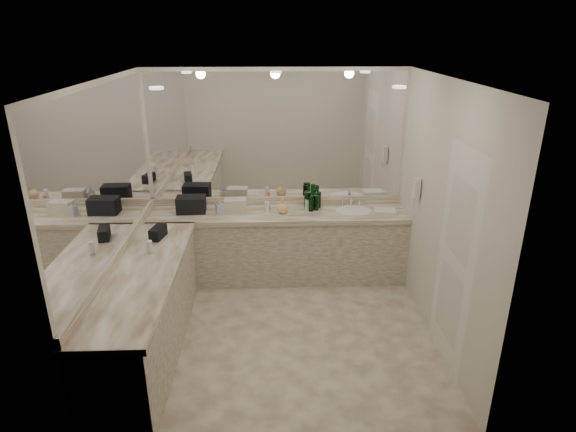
{
  "coord_description": "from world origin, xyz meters",
  "views": [
    {
      "loc": [
        -0.07,
        -4.36,
        3.01
      ],
      "look_at": [
        0.1,
        0.4,
        1.16
      ],
      "focal_mm": 30.0,
      "sensor_mm": 36.0,
      "label": 1
    }
  ],
  "objects_px": {
    "soap_bottle_b": "(219,207)",
    "soap_bottle_c": "(282,206)",
    "black_toiletry_bag": "(191,204)",
    "soap_bottle_a": "(233,204)",
    "cream_cosmetic_case": "(235,205)",
    "hand_towel": "(385,211)",
    "wall_phone": "(417,188)",
    "sink": "(354,211)"
  },
  "relations": [
    {
      "from": "sink",
      "to": "cream_cosmetic_case",
      "type": "bearing_deg",
      "value": 177.64
    },
    {
      "from": "soap_bottle_a",
      "to": "soap_bottle_c",
      "type": "bearing_deg",
      "value": -7.96
    },
    {
      "from": "hand_towel",
      "to": "soap_bottle_b",
      "type": "xyz_separation_m",
      "value": [
        -2.03,
        0.05,
        0.07
      ]
    },
    {
      "from": "black_toiletry_bag",
      "to": "hand_towel",
      "type": "height_order",
      "value": "black_toiletry_bag"
    },
    {
      "from": "sink",
      "to": "soap_bottle_c",
      "type": "bearing_deg",
      "value": -177.34
    },
    {
      "from": "wall_phone",
      "to": "soap_bottle_a",
      "type": "distance_m",
      "value": 2.19
    },
    {
      "from": "wall_phone",
      "to": "black_toiletry_bag",
      "type": "distance_m",
      "value": 2.69
    },
    {
      "from": "cream_cosmetic_case",
      "to": "hand_towel",
      "type": "distance_m",
      "value": 1.85
    },
    {
      "from": "soap_bottle_a",
      "to": "soap_bottle_b",
      "type": "xyz_separation_m",
      "value": [
        -0.16,
        -0.08,
        0.0
      ]
    },
    {
      "from": "wall_phone",
      "to": "soap_bottle_b",
      "type": "height_order",
      "value": "wall_phone"
    },
    {
      "from": "soap_bottle_a",
      "to": "soap_bottle_c",
      "type": "xyz_separation_m",
      "value": [
        0.6,
        -0.08,
        -0.0
      ]
    },
    {
      "from": "hand_towel",
      "to": "soap_bottle_a",
      "type": "distance_m",
      "value": 1.87
    },
    {
      "from": "black_toiletry_bag",
      "to": "soap_bottle_a",
      "type": "bearing_deg",
      "value": 0.96
    },
    {
      "from": "soap_bottle_c",
      "to": "cream_cosmetic_case",
      "type": "bearing_deg",
      "value": 170.12
    },
    {
      "from": "sink",
      "to": "cream_cosmetic_case",
      "type": "distance_m",
      "value": 1.47
    },
    {
      "from": "wall_phone",
      "to": "cream_cosmetic_case",
      "type": "bearing_deg",
      "value": 164.89
    },
    {
      "from": "soap_bottle_b",
      "to": "cream_cosmetic_case",
      "type": "bearing_deg",
      "value": 27.65
    },
    {
      "from": "sink",
      "to": "hand_towel",
      "type": "distance_m",
      "value": 0.39
    },
    {
      "from": "wall_phone",
      "to": "soap_bottle_b",
      "type": "xyz_separation_m",
      "value": [
        -2.26,
        0.46,
        -0.36
      ]
    },
    {
      "from": "wall_phone",
      "to": "black_toiletry_bag",
      "type": "height_order",
      "value": "wall_phone"
    },
    {
      "from": "black_toiletry_bag",
      "to": "cream_cosmetic_case",
      "type": "distance_m",
      "value": 0.54
    },
    {
      "from": "soap_bottle_b",
      "to": "wall_phone",
      "type": "bearing_deg",
      "value": -11.61
    },
    {
      "from": "wall_phone",
      "to": "hand_towel",
      "type": "height_order",
      "value": "wall_phone"
    },
    {
      "from": "wall_phone",
      "to": "soap_bottle_c",
      "type": "xyz_separation_m",
      "value": [
        -1.49,
        0.46,
        -0.36
      ]
    },
    {
      "from": "soap_bottle_b",
      "to": "soap_bottle_c",
      "type": "bearing_deg",
      "value": -0.41
    },
    {
      "from": "wall_phone",
      "to": "soap_bottle_c",
      "type": "height_order",
      "value": "wall_phone"
    },
    {
      "from": "soap_bottle_a",
      "to": "black_toiletry_bag",
      "type": "bearing_deg",
      "value": -179.04
    },
    {
      "from": "sink",
      "to": "wall_phone",
      "type": "height_order",
      "value": "wall_phone"
    },
    {
      "from": "soap_bottle_a",
      "to": "soap_bottle_b",
      "type": "height_order",
      "value": "same"
    },
    {
      "from": "soap_bottle_a",
      "to": "soap_bottle_c",
      "type": "height_order",
      "value": "soap_bottle_a"
    },
    {
      "from": "wall_phone",
      "to": "soap_bottle_a",
      "type": "relative_size",
      "value": 1.28
    },
    {
      "from": "soap_bottle_b",
      "to": "soap_bottle_c",
      "type": "distance_m",
      "value": 0.77
    },
    {
      "from": "hand_towel",
      "to": "soap_bottle_a",
      "type": "height_order",
      "value": "soap_bottle_a"
    },
    {
      "from": "sink",
      "to": "wall_phone",
      "type": "bearing_deg",
      "value": -39.57
    },
    {
      "from": "sink",
      "to": "soap_bottle_b",
      "type": "height_order",
      "value": "soap_bottle_b"
    },
    {
      "from": "hand_towel",
      "to": "soap_bottle_c",
      "type": "height_order",
      "value": "soap_bottle_c"
    },
    {
      "from": "soap_bottle_a",
      "to": "soap_bottle_c",
      "type": "relative_size",
      "value": 1.04
    },
    {
      "from": "soap_bottle_b",
      "to": "soap_bottle_c",
      "type": "height_order",
      "value": "soap_bottle_b"
    },
    {
      "from": "soap_bottle_b",
      "to": "soap_bottle_a",
      "type": "bearing_deg",
      "value": 25.67
    },
    {
      "from": "wall_phone",
      "to": "sink",
      "type": "bearing_deg",
      "value": 140.43
    },
    {
      "from": "soap_bottle_b",
      "to": "sink",
      "type": "bearing_deg",
      "value": 1.24
    },
    {
      "from": "sink",
      "to": "soap_bottle_b",
      "type": "xyz_separation_m",
      "value": [
        -1.66,
        -0.04,
        0.1
      ]
    }
  ]
}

